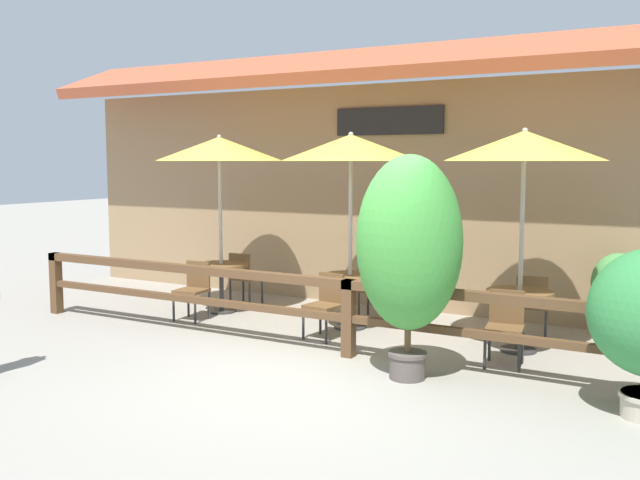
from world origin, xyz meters
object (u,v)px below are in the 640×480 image
(chair_near_wallside, at_px, (244,275))
(chair_middle_streetside, at_px, (326,302))
(chair_middle_wallside, at_px, (374,287))
(dining_table_far, at_px, (520,303))
(patio_umbrella_middle, at_px, (351,148))
(chair_far_streetside, at_px, (505,324))
(dining_table_near, at_px, (221,274))
(chair_far_wallside, at_px, (532,303))
(dining_table_middle, at_px, (350,286))
(patio_umbrella_near, at_px, (219,149))
(chair_near_streetside, at_px, (194,287))
(patio_umbrella_far, at_px, (525,146))
(potted_plant_tall_tropical, at_px, (409,246))
(potted_plant_small_flowering, at_px, (618,286))

(chair_near_wallside, distance_m, chair_middle_streetside, 2.59)
(chair_middle_wallside, distance_m, dining_table_far, 2.47)
(patio_umbrella_middle, height_order, dining_table_far, patio_umbrella_middle)
(chair_middle_wallside, xyz_separation_m, chair_far_streetside, (2.36, -1.44, 0.00))
(dining_table_near, relative_size, chair_far_wallside, 0.95)
(chair_middle_streetside, bearing_deg, chair_middle_wallside, 94.20)
(dining_table_middle, bearing_deg, dining_table_far, -1.93)
(patio_umbrella_near, distance_m, chair_middle_streetside, 3.11)
(patio_umbrella_middle, distance_m, dining_table_far, 3.09)
(dining_table_near, relative_size, chair_far_streetside, 0.95)
(patio_umbrella_middle, relative_size, chair_middle_wallside, 3.19)
(chair_near_streetside, relative_size, chair_middle_wallside, 1.00)
(chair_far_wallside, bearing_deg, patio_umbrella_near, -4.11)
(chair_near_streetside, distance_m, chair_middle_streetside, 2.28)
(patio_umbrella_middle, height_order, patio_umbrella_far, same)
(patio_umbrella_near, height_order, potted_plant_tall_tropical, patio_umbrella_near)
(patio_umbrella_near, bearing_deg, chair_far_streetside, -9.10)
(chair_near_streetside, height_order, potted_plant_tall_tropical, potted_plant_tall_tropical)
(chair_middle_streetside, relative_size, potted_plant_small_flowering, 0.75)
(chair_far_streetside, bearing_deg, chair_middle_streetside, 169.17)
(dining_table_middle, bearing_deg, chair_middle_streetside, -91.75)
(chair_far_streetside, bearing_deg, patio_umbrella_far, 82.19)
(chair_near_streetside, distance_m, chair_near_wallside, 1.26)
(chair_middle_wallside, xyz_separation_m, chair_far_wallside, (2.34, -0.06, 0.00))
(patio_umbrella_middle, xyz_separation_m, dining_table_middle, (0.00, 0.00, -1.94))
(dining_table_near, distance_m, dining_table_far, 4.67)
(potted_plant_small_flowering, bearing_deg, chair_near_streetside, -162.48)
(potted_plant_small_flowering, bearing_deg, patio_umbrella_far, -128.95)
(chair_middle_streetside, xyz_separation_m, potted_plant_tall_tropical, (1.65, -1.14, 0.98))
(dining_table_near, bearing_deg, chair_far_streetside, -9.10)
(chair_middle_streetside, xyz_separation_m, chair_far_wallside, (2.42, 1.28, 0.00))
(dining_table_near, bearing_deg, dining_table_middle, 0.60)
(dining_table_far, distance_m, chair_far_wallside, 0.70)
(dining_table_near, bearing_deg, patio_umbrella_near, 0.00)
(dining_table_far, bearing_deg, chair_middle_streetside, -166.32)
(dining_table_middle, bearing_deg, patio_umbrella_middle, 0.00)
(dining_table_middle, relative_size, potted_plant_tall_tropical, 0.34)
(potted_plant_small_flowering, bearing_deg, potted_plant_tall_tropical, -120.91)
(patio_umbrella_far, xyz_separation_m, dining_table_far, (-0.00, 0.00, -1.94))
(dining_table_near, bearing_deg, patio_umbrella_middle, 0.60)
(chair_middle_streetside, bearing_deg, patio_umbrella_far, 21.19)
(chair_middle_wallside, bearing_deg, chair_far_streetside, 144.45)
(dining_table_far, relative_size, chair_far_wallside, 0.95)
(patio_umbrella_near, relative_size, chair_far_streetside, 3.19)
(chair_far_streetside, relative_size, chair_far_wallside, 1.00)
(chair_far_streetside, xyz_separation_m, potted_plant_small_flowering, (0.98, 1.92, 0.23))
(chair_middle_streetside, height_order, chair_far_streetside, same)
(chair_near_streetside, distance_m, chair_far_wallside, 4.86)
(potted_plant_tall_tropical, relative_size, potted_plant_small_flowering, 2.10)
(dining_table_near, distance_m, chair_far_wallside, 4.70)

